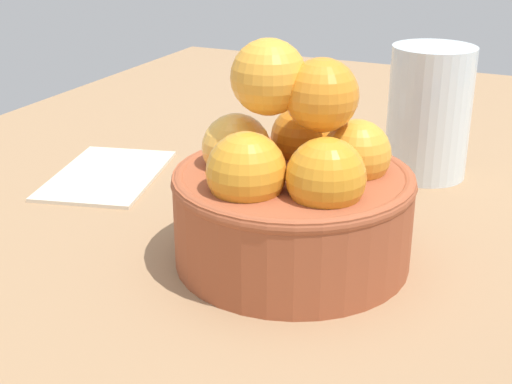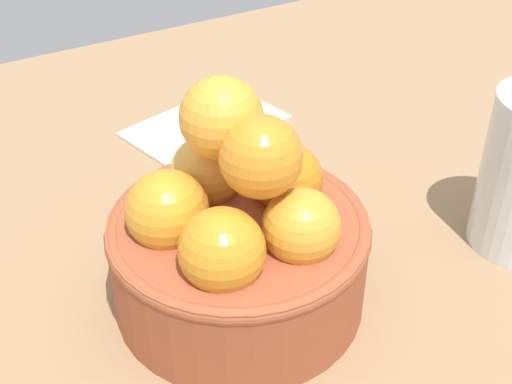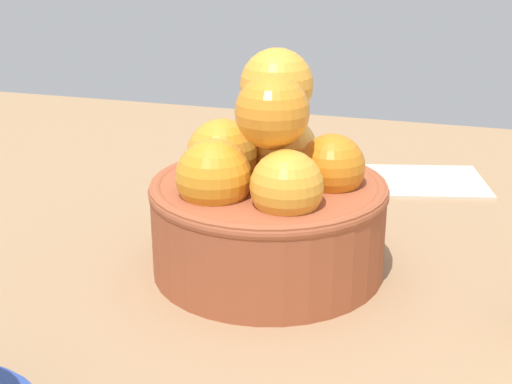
% 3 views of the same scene
% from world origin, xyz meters
% --- Properties ---
extents(ground_plane, '(1.21, 0.82, 0.04)m').
position_xyz_m(ground_plane, '(0.00, 0.00, -0.02)').
color(ground_plane, '#997551').
extents(terracotta_bowl, '(0.15, 0.15, 0.14)m').
position_xyz_m(terracotta_bowl, '(0.00, -0.00, 0.05)').
color(terracotta_bowl, '#9E4C2D').
rests_on(terracotta_bowl, ground_plane).
extents(water_glass, '(0.07, 0.07, 0.11)m').
position_xyz_m(water_glass, '(-0.19, 0.04, 0.05)').
color(water_glass, silver).
rests_on(water_glass, ground_plane).
extents(folded_napkin, '(0.14, 0.11, 0.01)m').
position_xyz_m(folded_napkin, '(-0.07, -0.20, 0.00)').
color(folded_napkin, beige).
rests_on(folded_napkin, ground_plane).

